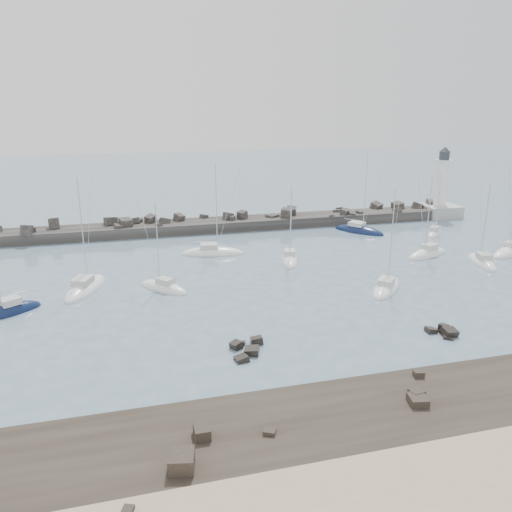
{
  "coord_description": "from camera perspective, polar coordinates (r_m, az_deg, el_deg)",
  "views": [
    {
      "loc": [
        -14.44,
        -49.03,
        21.7
      ],
      "look_at": [
        1.67,
        12.0,
        2.58
      ],
      "focal_mm": 35.0,
      "sensor_mm": 36.0,
      "label": 1
    }
  ],
  "objects": [
    {
      "name": "sailboat_5",
      "position": [
        62.44,
        -10.51,
        -3.64
      ],
      "size": [
        6.54,
        6.95,
        11.66
      ],
      "color": "white",
      "rests_on": "ground"
    },
    {
      "name": "rock_cluster_near",
      "position": [
        46.55,
        -1.0,
        -10.79
      ],
      "size": [
        3.49,
        4.19,
        1.48
      ],
      "color": "black",
      "rests_on": "ground"
    },
    {
      "name": "sailboat_11",
      "position": [
        85.41,
        27.12,
        0.34
      ],
      "size": [
        9.78,
        6.39,
        14.85
      ],
      "color": "white",
      "rests_on": "ground"
    },
    {
      "name": "sailboat_3",
      "position": [
        64.65,
        -18.92,
        -3.57
      ],
      "size": [
        6.16,
        9.82,
        14.85
      ],
      "color": "white",
      "rests_on": "ground"
    },
    {
      "name": "sailboat_4",
      "position": [
        76.04,
        -5.01,
        0.31
      ],
      "size": [
        9.81,
        4.77,
        14.75
      ],
      "color": "white",
      "rests_on": "ground"
    },
    {
      "name": "rock_cluster_far",
      "position": [
        53.15,
        20.69,
        -8.22
      ],
      "size": [
        2.54,
        2.86,
        1.37
      ],
      "color": "black",
      "rests_on": "ground"
    },
    {
      "name": "sailboat_12",
      "position": [
        92.59,
        19.72,
        2.39
      ],
      "size": [
        6.01,
        5.97,
        10.46
      ],
      "color": "white",
      "rests_on": "ground"
    },
    {
      "name": "sailboat_2",
      "position": [
        60.76,
        -26.41,
        -5.77
      ],
      "size": [
        7.18,
        5.62,
        11.51
      ],
      "color": "#0F1B3F",
      "rests_on": "ground"
    },
    {
      "name": "lighthouse",
      "position": [
        108.14,
        20.23,
        5.91
      ],
      "size": [
        7.0,
        7.0,
        14.6
      ],
      "color": "#A2A29D",
      "rests_on": "ground"
    },
    {
      "name": "rock_shelf",
      "position": [
        37.42,
        11.06,
        -18.92
      ],
      "size": [
        140.0,
        12.0,
        1.86
      ],
      "color": "black",
      "rests_on": "ground"
    },
    {
      "name": "sailboat_10",
      "position": [
        78.12,
        24.4,
        -0.71
      ],
      "size": [
        4.4,
        8.16,
        12.47
      ],
      "color": "white",
      "rests_on": "ground"
    },
    {
      "name": "sailboat_7",
      "position": [
        63.4,
        14.67,
        -3.61
      ],
      "size": [
        7.52,
        7.95,
        13.18
      ],
      "color": "white",
      "rests_on": "ground"
    },
    {
      "name": "ground",
      "position": [
        55.53,
        1.5,
        -6.15
      ],
      "size": [
        400.0,
        400.0,
        0.0
      ],
      "primitive_type": "plane",
      "color": "slate",
      "rests_on": "ground"
    },
    {
      "name": "breakwater",
      "position": [
        89.81,
        -10.49,
        2.83
      ],
      "size": [
        115.0,
        7.65,
        5.23
      ],
      "color": "#2C2A27",
      "rests_on": "ground"
    },
    {
      "name": "sailboat_8",
      "position": [
        91.05,
        11.67,
        2.81
      ],
      "size": [
        8.03,
        9.43,
        14.99
      ],
      "color": "#0F1B3F",
      "rests_on": "ground"
    },
    {
      "name": "sailboat_9",
      "position": [
        79.3,
        18.98,
        0.15
      ],
      "size": [
        8.59,
        5.36,
        13.21
      ],
      "color": "white",
      "rests_on": "ground"
    },
    {
      "name": "sailboat_6",
      "position": [
        72.38,
        3.87,
        -0.51
      ],
      "size": [
        4.3,
        7.78,
        11.94
      ],
      "color": "white",
      "rests_on": "ground"
    }
  ]
}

